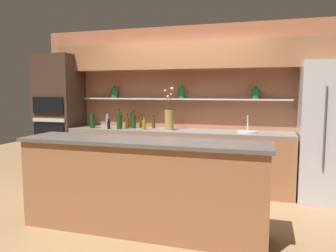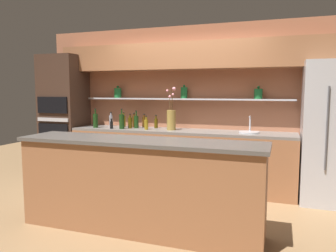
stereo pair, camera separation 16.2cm
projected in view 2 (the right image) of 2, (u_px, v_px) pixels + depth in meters
ground_plane at (156, 214)px, 4.12m from camera, size 12.00×12.00×0.00m
back_wall_unit at (189, 90)px, 5.38m from camera, size 5.20×0.44×2.60m
back_counter_unit at (179, 158)px, 5.26m from camera, size 3.57×0.62×0.92m
island_counter at (139, 185)px, 3.59m from camera, size 2.74×0.61×1.02m
refrigerator at (336, 133)px, 4.43m from camera, size 0.88×0.73×1.94m
oven_tower at (64, 116)px, 5.89m from camera, size 0.71×0.64×2.16m
flower_vase at (171, 118)px, 5.21m from camera, size 0.17×0.17×0.68m
sink_fixture at (249, 131)px, 4.86m from camera, size 0.30×0.30×0.25m
bottle_spirit_0 at (134, 121)px, 5.61m from camera, size 0.06×0.06×0.24m
bottle_oil_1 at (124, 121)px, 5.64m from camera, size 0.06×0.06×0.26m
bottle_sauce_2 at (111, 124)px, 5.39m from camera, size 0.05×0.05×0.17m
bottle_spirit_3 at (144, 122)px, 5.59m from camera, size 0.07×0.07×0.23m
bottle_wine_4 at (122, 121)px, 5.36m from camera, size 0.08×0.08×0.33m
bottle_oil_5 at (130, 123)px, 5.44m from camera, size 0.06×0.06×0.24m
bottle_oil_6 at (156, 123)px, 5.48m from camera, size 0.06×0.06×0.22m
bottle_spirit_7 at (111, 120)px, 5.79m from camera, size 0.06×0.06×0.25m
bottle_oil_8 at (146, 124)px, 5.26m from camera, size 0.06×0.06×0.22m
bottle_wine_9 at (136, 122)px, 5.47m from camera, size 0.08×0.08×0.30m
bottle_wine_10 at (96, 120)px, 5.54m from camera, size 0.08×0.08×0.33m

